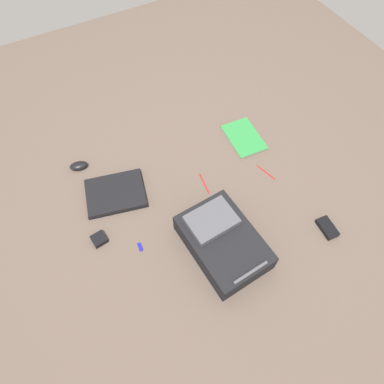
{
  "coord_description": "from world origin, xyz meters",
  "views": [
    {
      "loc": [
        0.44,
        0.83,
        1.63
      ],
      "look_at": [
        -0.03,
        -0.05,
        0.02
      ],
      "focal_mm": 32.11,
      "sensor_mm": 36.0,
      "label": 1
    }
  ],
  "objects_px": {
    "backpack": "(222,241)",
    "book_comic": "(244,138)",
    "pen_black": "(204,183)",
    "usb_stick": "(140,247)",
    "laptop": "(116,193)",
    "power_brick": "(327,228)",
    "computer_mouse": "(79,166)",
    "earbud_pouch": "(99,239)",
    "pen_blue": "(266,172)"
  },
  "relations": [
    {
      "from": "book_comic",
      "to": "earbud_pouch",
      "type": "xyz_separation_m",
      "value": [
        1.03,
        0.23,
        0.01
      ]
    },
    {
      "from": "backpack",
      "to": "pen_black",
      "type": "relative_size",
      "value": 3.42
    },
    {
      "from": "backpack",
      "to": "computer_mouse",
      "type": "xyz_separation_m",
      "value": [
        0.48,
        -0.82,
        -0.05
      ]
    },
    {
      "from": "backpack",
      "to": "pen_black",
      "type": "xyz_separation_m",
      "value": [
        -0.11,
        -0.37,
        -0.06
      ]
    },
    {
      "from": "backpack",
      "to": "book_comic",
      "type": "relative_size",
      "value": 1.61
    },
    {
      "from": "book_comic",
      "to": "usb_stick",
      "type": "distance_m",
      "value": 0.93
    },
    {
      "from": "book_comic",
      "to": "computer_mouse",
      "type": "bearing_deg",
      "value": -15.33
    },
    {
      "from": "pen_blue",
      "to": "earbud_pouch",
      "type": "height_order",
      "value": "earbud_pouch"
    },
    {
      "from": "laptop",
      "to": "power_brick",
      "type": "xyz_separation_m",
      "value": [
        -0.89,
        0.72,
        -0.0
      ]
    },
    {
      "from": "laptop",
      "to": "power_brick",
      "type": "relative_size",
      "value": 3.07
    },
    {
      "from": "laptop",
      "to": "computer_mouse",
      "type": "bearing_deg",
      "value": -66.28
    },
    {
      "from": "pen_blue",
      "to": "computer_mouse",
      "type": "bearing_deg",
      "value": -30.01
    },
    {
      "from": "computer_mouse",
      "to": "pen_blue",
      "type": "height_order",
      "value": "computer_mouse"
    },
    {
      "from": "pen_black",
      "to": "earbud_pouch",
      "type": "distance_m",
      "value": 0.65
    },
    {
      "from": "backpack",
      "to": "usb_stick",
      "type": "relative_size",
      "value": 9.97
    },
    {
      "from": "backpack",
      "to": "usb_stick",
      "type": "xyz_separation_m",
      "value": [
        0.37,
        -0.19,
        -0.06
      ]
    },
    {
      "from": "power_brick",
      "to": "book_comic",
      "type": "bearing_deg",
      "value": -86.43
    },
    {
      "from": "laptop",
      "to": "computer_mouse",
      "type": "height_order",
      "value": "computer_mouse"
    },
    {
      "from": "pen_black",
      "to": "pen_blue",
      "type": "height_order",
      "value": "same"
    },
    {
      "from": "backpack",
      "to": "book_comic",
      "type": "distance_m",
      "value": 0.74
    },
    {
      "from": "pen_black",
      "to": "usb_stick",
      "type": "distance_m",
      "value": 0.51
    },
    {
      "from": "earbud_pouch",
      "to": "power_brick",
      "type": "bearing_deg",
      "value": 154.85
    },
    {
      "from": "laptop",
      "to": "book_comic",
      "type": "relative_size",
      "value": 1.27
    },
    {
      "from": "pen_black",
      "to": "pen_blue",
      "type": "bearing_deg",
      "value": 163.96
    },
    {
      "from": "laptop",
      "to": "pen_blue",
      "type": "distance_m",
      "value": 0.87
    },
    {
      "from": "pen_blue",
      "to": "earbud_pouch",
      "type": "bearing_deg",
      "value": -3.04
    },
    {
      "from": "laptop",
      "to": "book_comic",
      "type": "height_order",
      "value": "laptop"
    },
    {
      "from": "backpack",
      "to": "computer_mouse",
      "type": "distance_m",
      "value": 0.95
    },
    {
      "from": "backpack",
      "to": "book_comic",
      "type": "xyz_separation_m",
      "value": [
        -0.49,
        -0.55,
        -0.06
      ]
    },
    {
      "from": "backpack",
      "to": "pen_blue",
      "type": "bearing_deg",
      "value": -149.6
    },
    {
      "from": "book_comic",
      "to": "computer_mouse",
      "type": "height_order",
      "value": "computer_mouse"
    },
    {
      "from": "pen_black",
      "to": "earbud_pouch",
      "type": "bearing_deg",
      "value": 4.32
    },
    {
      "from": "book_comic",
      "to": "pen_black",
      "type": "bearing_deg",
      "value": 25.06
    },
    {
      "from": "backpack",
      "to": "usb_stick",
      "type": "distance_m",
      "value": 0.42
    },
    {
      "from": "laptop",
      "to": "pen_black",
      "type": "bearing_deg",
      "value": 160.18
    },
    {
      "from": "laptop",
      "to": "pen_black",
      "type": "distance_m",
      "value": 0.5
    },
    {
      "from": "laptop",
      "to": "usb_stick",
      "type": "bearing_deg",
      "value": 88.75
    },
    {
      "from": "pen_black",
      "to": "usb_stick",
      "type": "xyz_separation_m",
      "value": [
        0.48,
        0.18,
        0.0
      ]
    },
    {
      "from": "laptop",
      "to": "usb_stick",
      "type": "relative_size",
      "value": 7.88
    },
    {
      "from": "backpack",
      "to": "earbud_pouch",
      "type": "relative_size",
      "value": 6.7
    },
    {
      "from": "usb_stick",
      "to": "book_comic",
      "type": "bearing_deg",
      "value": -157.21
    },
    {
      "from": "computer_mouse",
      "to": "earbud_pouch",
      "type": "distance_m",
      "value": 0.5
    },
    {
      "from": "laptop",
      "to": "earbud_pouch",
      "type": "bearing_deg",
      "value": 50.95
    },
    {
      "from": "power_brick",
      "to": "usb_stick",
      "type": "bearing_deg",
      "value": -22.26
    },
    {
      "from": "book_comic",
      "to": "pen_black",
      "type": "height_order",
      "value": "book_comic"
    },
    {
      "from": "pen_black",
      "to": "usb_stick",
      "type": "relative_size",
      "value": 2.91
    },
    {
      "from": "book_comic",
      "to": "pen_blue",
      "type": "xyz_separation_m",
      "value": [
        0.03,
        0.28,
        -0.0
      ]
    },
    {
      "from": "usb_stick",
      "to": "power_brick",
      "type": "bearing_deg",
      "value": 157.74
    },
    {
      "from": "pen_black",
      "to": "backpack",
      "type": "bearing_deg",
      "value": 73.6
    },
    {
      "from": "laptop",
      "to": "power_brick",
      "type": "height_order",
      "value": "laptop"
    }
  ]
}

